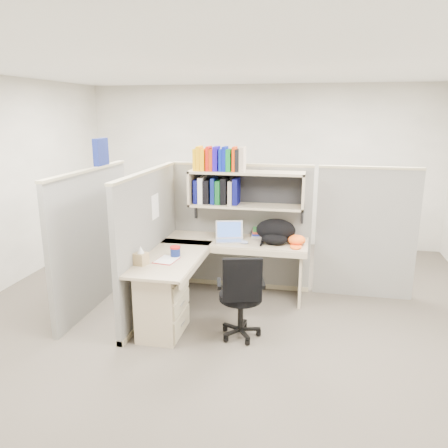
% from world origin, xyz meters
% --- Properties ---
extents(ground, '(6.00, 6.00, 0.00)m').
position_xyz_m(ground, '(0.00, 0.00, 0.00)').
color(ground, '#3A342D').
rests_on(ground, ground).
extents(room_shell, '(6.00, 6.00, 6.00)m').
position_xyz_m(room_shell, '(0.00, 0.00, 1.62)').
color(room_shell, '#A9A699').
rests_on(room_shell, ground).
extents(cubicle, '(3.79, 1.84, 1.95)m').
position_xyz_m(cubicle, '(-0.37, 0.45, 0.91)').
color(cubicle, '#62625D').
rests_on(cubicle, ground).
extents(desk, '(1.74, 1.75, 0.73)m').
position_xyz_m(desk, '(-0.41, -0.29, 0.44)').
color(desk, tan).
rests_on(desk, ground).
extents(laptop, '(0.40, 0.40, 0.24)m').
position_xyz_m(laptop, '(-0.07, 0.50, 0.85)').
color(laptop, '#BBBCC0').
rests_on(laptop, desk).
extents(backpack, '(0.55, 0.48, 0.28)m').
position_xyz_m(backpack, '(0.48, 0.55, 0.87)').
color(backpack, black).
rests_on(backpack, desk).
extents(orange_cap, '(0.21, 0.25, 0.12)m').
position_xyz_m(orange_cap, '(0.73, 0.53, 0.79)').
color(orange_cap, '#FF5C16').
rests_on(orange_cap, desk).
extents(snack_canister, '(0.11, 0.11, 0.11)m').
position_xyz_m(snack_canister, '(-0.53, -0.17, 0.79)').
color(snack_canister, navy).
rests_on(snack_canister, desk).
extents(tissue_box, '(0.15, 0.15, 0.20)m').
position_xyz_m(tissue_box, '(-0.80, -0.50, 0.83)').
color(tissue_box, tan).
rests_on(tissue_box, desk).
extents(mouse, '(0.11, 0.08, 0.04)m').
position_xyz_m(mouse, '(0.12, 0.44, 0.75)').
color(mouse, '#8897C1').
rests_on(mouse, desk).
extents(paper_cup, '(0.08, 0.08, 0.10)m').
position_xyz_m(paper_cup, '(0.03, 0.69, 0.78)').
color(paper_cup, white).
rests_on(paper_cup, desk).
extents(book_stack, '(0.18, 0.22, 0.10)m').
position_xyz_m(book_stack, '(0.24, 0.80, 0.78)').
color(book_stack, gray).
rests_on(book_stack, desk).
extents(loose_paper, '(0.23, 0.29, 0.00)m').
position_xyz_m(loose_paper, '(-0.59, -0.30, 0.73)').
color(loose_paper, white).
rests_on(loose_paper, desk).
extents(task_chair, '(0.52, 0.48, 0.92)m').
position_xyz_m(task_chair, '(0.24, -0.49, 0.32)').
color(task_chair, black).
rests_on(task_chair, ground).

